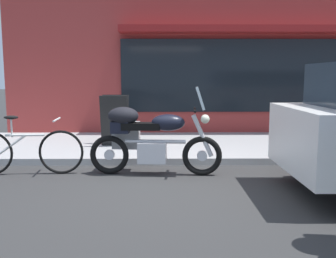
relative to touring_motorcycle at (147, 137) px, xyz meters
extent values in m
plane|color=#303030|center=(0.29, -0.78, -0.60)|extent=(80.00, 80.00, 0.00)
torus|color=black|center=(0.86, -0.09, -0.29)|extent=(0.63, 0.13, 0.62)
cylinder|color=silver|center=(0.86, -0.09, -0.29)|extent=(0.16, 0.07, 0.16)
torus|color=black|center=(-0.60, 0.01, -0.29)|extent=(0.63, 0.13, 0.62)
cylinder|color=silver|center=(-0.60, 0.01, -0.29)|extent=(0.16, 0.07, 0.16)
cube|color=silver|center=(0.08, -0.04, -0.24)|extent=(0.46, 0.33, 0.32)
cylinder|color=silver|center=(0.13, -0.04, -0.07)|extent=(0.95, 0.12, 0.06)
ellipsoid|color=black|center=(0.33, -0.06, 0.23)|extent=(0.54, 0.31, 0.26)
cube|color=black|center=(-0.09, -0.03, 0.17)|extent=(0.61, 0.28, 0.11)
cube|color=black|center=(-0.42, -0.01, 0.15)|extent=(0.29, 0.24, 0.18)
cylinder|color=silver|center=(0.86, -0.09, 0.03)|extent=(0.35, 0.09, 0.67)
cylinder|color=black|center=(0.74, -0.08, 0.43)|extent=(0.08, 0.62, 0.04)
cube|color=silver|center=(0.82, -0.09, 0.61)|extent=(0.17, 0.33, 0.35)
sphere|color=#EAEACC|center=(0.90, -0.09, 0.29)|extent=(0.14, 0.14, 0.14)
cube|color=#B7B7B7|center=(-0.35, 0.23, -0.01)|extent=(0.45, 0.23, 0.44)
cube|color=black|center=(-0.35, 0.34, -0.01)|extent=(0.37, 0.04, 0.03)
ellipsoid|color=black|center=(-0.37, -0.01, 0.33)|extent=(0.50, 0.35, 0.28)
torus|color=black|center=(-1.36, 0.02, -0.25)|extent=(0.70, 0.09, 0.70)
cylinder|color=silver|center=(-1.91, -0.02, 0.03)|extent=(0.60, 0.08, 0.04)
cylinder|color=silver|center=(-2.12, -0.03, -0.13)|extent=(0.47, 0.07, 0.34)
cylinder|color=silver|center=(-2.10, -0.03, 0.15)|extent=(0.03, 0.03, 0.30)
ellipsoid|color=black|center=(-2.10, -0.03, 0.31)|extent=(0.23, 0.12, 0.06)
cylinder|color=silver|center=(-1.41, 0.02, 0.27)|extent=(0.06, 0.48, 0.03)
cylinder|color=black|center=(2.61, -0.28, -0.27)|extent=(0.66, 0.22, 0.66)
cube|color=black|center=(-0.75, 1.77, 0.04)|extent=(0.55, 0.21, 1.03)
cube|color=black|center=(-0.75, 1.99, 0.04)|extent=(0.55, 0.21, 1.03)
camera|label=1|loc=(0.27, -5.93, 0.95)|focal=40.90mm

